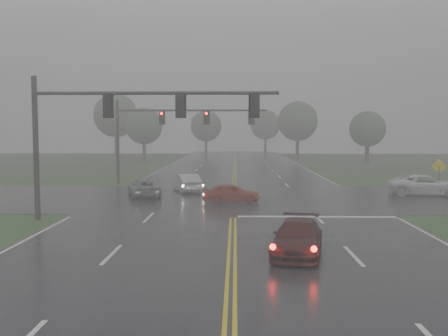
{
  "coord_description": "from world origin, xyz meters",
  "views": [
    {
      "loc": [
        0.14,
        -12.22,
        4.64
      ],
      "look_at": [
        -0.53,
        16.0,
        2.53
      ],
      "focal_mm": 40.0,
      "sensor_mm": 36.0,
      "label": 1
    }
  ],
  "objects_px": {
    "pickup_white": "(426,195)",
    "signal_gantry_far": "(164,125)",
    "sedan_red": "(231,203)",
    "sedan_silver": "(186,192)",
    "car_grey": "(144,197)",
    "signal_gantry_near": "(109,120)",
    "sedan_maroon": "(297,255)"
  },
  "relations": [
    {
      "from": "signal_gantry_near",
      "to": "pickup_white",
      "type": "bearing_deg",
      "value": 27.18
    },
    {
      "from": "sedan_red",
      "to": "signal_gantry_near",
      "type": "distance_m",
      "value": 10.26
    },
    {
      "from": "sedan_red",
      "to": "pickup_white",
      "type": "distance_m",
      "value": 14.54
    },
    {
      "from": "sedan_silver",
      "to": "car_grey",
      "type": "height_order",
      "value": "sedan_silver"
    },
    {
      "from": "signal_gantry_near",
      "to": "signal_gantry_far",
      "type": "xyz_separation_m",
      "value": [
        0.21,
        17.9,
        -0.08
      ]
    },
    {
      "from": "sedan_silver",
      "to": "signal_gantry_far",
      "type": "distance_m",
      "value": 8.24
    },
    {
      "from": "car_grey",
      "to": "signal_gantry_near",
      "type": "relative_size",
      "value": 0.34
    },
    {
      "from": "sedan_maroon",
      "to": "car_grey",
      "type": "height_order",
      "value": "sedan_maroon"
    },
    {
      "from": "signal_gantry_near",
      "to": "signal_gantry_far",
      "type": "relative_size",
      "value": 0.96
    },
    {
      "from": "sedan_maroon",
      "to": "signal_gantry_far",
      "type": "relative_size",
      "value": 0.33
    },
    {
      "from": "car_grey",
      "to": "sedan_maroon",
      "type": "bearing_deg",
      "value": 101.88
    },
    {
      "from": "car_grey",
      "to": "signal_gantry_near",
      "type": "xyz_separation_m",
      "value": [
        -0.02,
        -9.26,
        5.2
      ]
    },
    {
      "from": "car_grey",
      "to": "signal_gantry_far",
      "type": "distance_m",
      "value": 10.05
    },
    {
      "from": "pickup_white",
      "to": "signal_gantry_far",
      "type": "bearing_deg",
      "value": 78.79
    },
    {
      "from": "signal_gantry_far",
      "to": "sedan_silver",
      "type": "bearing_deg",
      "value": -66.9
    },
    {
      "from": "signal_gantry_far",
      "to": "sedan_maroon",
      "type": "bearing_deg",
      "value": -71.0
    },
    {
      "from": "sedan_silver",
      "to": "signal_gantry_far",
      "type": "xyz_separation_m",
      "value": [
        -2.53,
        5.94,
        5.12
      ]
    },
    {
      "from": "sedan_red",
      "to": "car_grey",
      "type": "distance_m",
      "value": 6.86
    },
    {
      "from": "sedan_maroon",
      "to": "sedan_red",
      "type": "xyz_separation_m",
      "value": [
        -2.6,
        13.38,
        0.0
      ]
    },
    {
      "from": "pickup_white",
      "to": "signal_gantry_far",
      "type": "distance_m",
      "value": 21.94
    },
    {
      "from": "sedan_maroon",
      "to": "sedan_red",
      "type": "distance_m",
      "value": 13.63
    },
    {
      "from": "sedan_red",
      "to": "pickup_white",
      "type": "relative_size",
      "value": 0.7
    },
    {
      "from": "sedan_maroon",
      "to": "signal_gantry_near",
      "type": "height_order",
      "value": "signal_gantry_near"
    },
    {
      "from": "sedan_silver",
      "to": "car_grey",
      "type": "bearing_deg",
      "value": 25.16
    },
    {
      "from": "sedan_maroon",
      "to": "sedan_silver",
      "type": "height_order",
      "value": "sedan_silver"
    },
    {
      "from": "car_grey",
      "to": "signal_gantry_far",
      "type": "height_order",
      "value": "signal_gantry_far"
    },
    {
      "from": "sedan_maroon",
      "to": "sedan_silver",
      "type": "xyz_separation_m",
      "value": [
        -6.07,
        19.03,
        0.0
      ]
    },
    {
      "from": "sedan_silver",
      "to": "pickup_white",
      "type": "relative_size",
      "value": 0.8
    },
    {
      "from": "sedan_maroon",
      "to": "pickup_white",
      "type": "distance_m",
      "value": 20.8
    },
    {
      "from": "sedan_silver",
      "to": "sedan_red",
      "type": "bearing_deg",
      "value": 101.85
    },
    {
      "from": "pickup_white",
      "to": "signal_gantry_far",
      "type": "xyz_separation_m",
      "value": [
        -19.95,
        7.54,
        5.12
      ]
    },
    {
      "from": "sedan_red",
      "to": "sedan_silver",
      "type": "relative_size",
      "value": 0.88
    }
  ]
}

